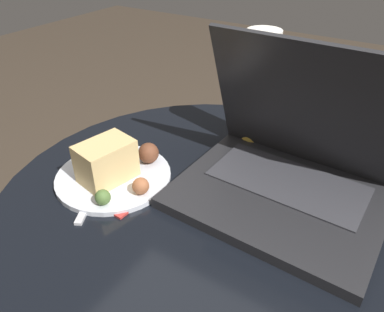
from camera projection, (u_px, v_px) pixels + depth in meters
The scene contains 6 objects.
table at pixel (213, 257), 0.70m from camera, with size 0.74×0.74×0.51m.
napkin at pixel (111, 184), 0.66m from camera, with size 0.16×0.12×0.00m.
laptop at pixel (288, 168), 0.61m from camera, with size 0.34×0.27×0.26m.
beer_glass at pixel (258, 91), 0.72m from camera, with size 0.06×0.06×0.23m.
snack_plate at pixel (113, 168), 0.66m from camera, with size 0.21×0.21×0.08m.
fork at pixel (98, 182), 0.66m from camera, with size 0.10×0.17×0.00m.
Camera 1 is at (0.23, -0.43, 0.92)m, focal length 35.00 mm.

